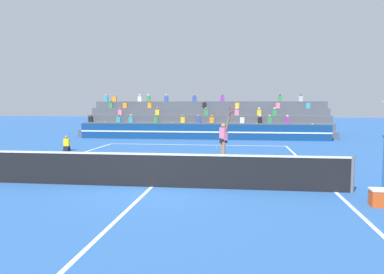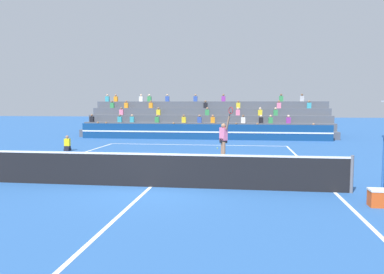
{
  "view_description": "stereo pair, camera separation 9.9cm",
  "coord_description": "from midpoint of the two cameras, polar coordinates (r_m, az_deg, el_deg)",
  "views": [
    {
      "loc": [
        2.69,
        -11.17,
        2.59
      ],
      "look_at": [
        0.59,
        5.23,
        1.1
      ],
      "focal_mm": 35.0,
      "sensor_mm": 36.0,
      "label": 1
    },
    {
      "loc": [
        2.79,
        -11.16,
        2.59
      ],
      "look_at": [
        0.59,
        5.23,
        1.1
      ],
      "focal_mm": 35.0,
      "sensor_mm": 36.0,
      "label": 2
    }
  ],
  "objects": [
    {
      "name": "ground_plane",
      "position": [
        11.78,
        -6.4,
        -7.58
      ],
      "size": [
        120.0,
        120.0,
        0.0
      ],
      "primitive_type": "plane",
      "color": "#285699"
    },
    {
      "name": "bleacher_stand",
      "position": [
        30.56,
        2.12,
        2.19
      ],
      "size": [
        19.37,
        4.75,
        3.38
      ],
      "color": "#4C515B",
      "rests_on": "ground"
    },
    {
      "name": "equipment_cooler",
      "position": [
        10.62,
        26.52,
        -8.24
      ],
      "size": [
        0.5,
        0.38,
        0.45
      ],
      "color": "#D84C19",
      "rests_on": "ground"
    },
    {
      "name": "tennis_player",
      "position": [
        16.62,
        4.67,
        -0.4
      ],
      "size": [
        0.66,
        0.82,
        2.48
      ],
      "color": "#9E7051",
      "rests_on": "ground"
    },
    {
      "name": "ball_kid_courtside",
      "position": [
        21.54,
        -18.68,
        -1.14
      ],
      "size": [
        0.3,
        0.36,
        0.84
      ],
      "color": "black",
      "rests_on": "ground"
    },
    {
      "name": "sponsor_banner_wall",
      "position": [
        26.81,
        1.4,
        0.78
      ],
      "size": [
        18.0,
        0.26,
        1.1
      ],
      "color": "navy",
      "rests_on": "ground"
    },
    {
      "name": "tennis_ball",
      "position": [
        21.46,
        3.67,
        -1.7
      ],
      "size": [
        0.07,
        0.07,
        0.07
      ],
      "primitive_type": "sphere",
      "color": "#C6DB33",
      "rests_on": "ground"
    },
    {
      "name": "tennis_net",
      "position": [
        11.68,
        -6.43,
        -4.97
      ],
      "size": [
        12.0,
        0.1,
        1.1
      ],
      "color": "slate",
      "rests_on": "ground"
    },
    {
      "name": "court_lines",
      "position": [
        11.78,
        -6.4,
        -7.56
      ],
      "size": [
        11.1,
        23.9,
        0.01
      ],
      "color": "white",
      "rests_on": "ground"
    }
  ]
}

